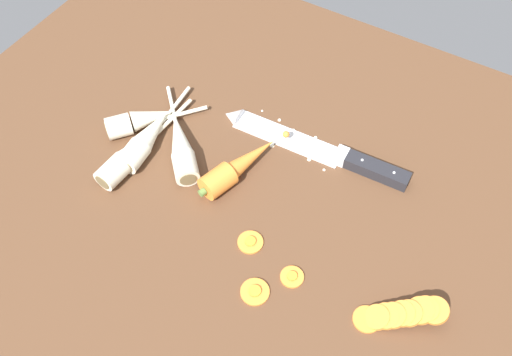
{
  "coord_description": "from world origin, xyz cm",
  "views": [
    {
      "loc": [
        26.84,
        -47.68,
        75.94
      ],
      "look_at": [
        0.0,
        -2.0,
        1.5
      ],
      "focal_mm": 38.97,
      "sensor_mm": 36.0,
      "label": 1
    }
  ],
  "objects_px": {
    "parsnip_mid_left": "(140,121)",
    "parsnip_mid_right": "(181,146)",
    "chefs_knife": "(310,145)",
    "parsnip_back": "(133,153)",
    "parsnip_front": "(147,138)",
    "whole_carrot": "(238,167)",
    "carrot_slice_stray_mid": "(250,242)",
    "carrot_slice_stray_far": "(255,291)",
    "carrot_slice_stack": "(402,314)",
    "carrot_slice_stray_near": "(292,276)"
  },
  "relations": [
    {
      "from": "whole_carrot",
      "to": "parsnip_mid_left",
      "type": "height_order",
      "value": "whole_carrot"
    },
    {
      "from": "parsnip_mid_right",
      "to": "carrot_slice_stray_mid",
      "type": "height_order",
      "value": "parsnip_mid_right"
    },
    {
      "from": "whole_carrot",
      "to": "carrot_slice_stack",
      "type": "relative_size",
      "value": 1.58
    },
    {
      "from": "parsnip_back",
      "to": "carrot_slice_stray_far",
      "type": "relative_size",
      "value": 5.39
    },
    {
      "from": "whole_carrot",
      "to": "parsnip_front",
      "type": "xyz_separation_m",
      "value": [
        -0.17,
        -0.03,
        -0.0
      ]
    },
    {
      "from": "chefs_knife",
      "to": "carrot_slice_stack",
      "type": "bearing_deg",
      "value": -39.77
    },
    {
      "from": "chefs_knife",
      "to": "carrot_slice_stray_mid",
      "type": "relative_size",
      "value": 8.64
    },
    {
      "from": "parsnip_mid_right",
      "to": "carrot_slice_stray_mid",
      "type": "xyz_separation_m",
      "value": [
        0.19,
        -0.09,
        -0.02
      ]
    },
    {
      "from": "whole_carrot",
      "to": "carrot_slice_stray_mid",
      "type": "xyz_separation_m",
      "value": [
        0.08,
        -0.1,
        -0.02
      ]
    },
    {
      "from": "chefs_knife",
      "to": "parsnip_mid_left",
      "type": "height_order",
      "value": "parsnip_mid_left"
    },
    {
      "from": "parsnip_front",
      "to": "parsnip_mid_right",
      "type": "distance_m",
      "value": 0.06
    },
    {
      "from": "carrot_slice_stray_far",
      "to": "carrot_slice_stray_near",
      "type": "bearing_deg",
      "value": 53.74
    },
    {
      "from": "chefs_knife",
      "to": "carrot_slice_stray_far",
      "type": "xyz_separation_m",
      "value": [
        0.06,
        -0.28,
        -0.0
      ]
    },
    {
      "from": "chefs_knife",
      "to": "parsnip_back",
      "type": "relative_size",
      "value": 1.49
    },
    {
      "from": "chefs_knife",
      "to": "parsnip_front",
      "type": "distance_m",
      "value": 0.28
    },
    {
      "from": "chefs_knife",
      "to": "carrot_slice_stray_far",
      "type": "relative_size",
      "value": 8.05
    },
    {
      "from": "parsnip_front",
      "to": "carrot_slice_stack",
      "type": "distance_m",
      "value": 0.5
    },
    {
      "from": "chefs_knife",
      "to": "parsnip_back",
      "type": "bearing_deg",
      "value": -144.49
    },
    {
      "from": "carrot_slice_stray_mid",
      "to": "parsnip_mid_left",
      "type": "bearing_deg",
      "value": 160.59
    },
    {
      "from": "parsnip_back",
      "to": "carrot_slice_stray_near",
      "type": "xyz_separation_m",
      "value": [
        0.34,
        -0.06,
        -0.02
      ]
    },
    {
      "from": "parsnip_back",
      "to": "carrot_slice_stray_near",
      "type": "relative_size",
      "value": 6.52
    },
    {
      "from": "parsnip_front",
      "to": "carrot_slice_stray_mid",
      "type": "relative_size",
      "value": 5.29
    },
    {
      "from": "carrot_slice_stray_mid",
      "to": "carrot_slice_stray_near",
      "type": "bearing_deg",
      "value": -12.72
    },
    {
      "from": "chefs_knife",
      "to": "whole_carrot",
      "type": "bearing_deg",
      "value": -124.72
    },
    {
      "from": "whole_carrot",
      "to": "carrot_slice_stray_mid",
      "type": "height_order",
      "value": "whole_carrot"
    },
    {
      "from": "chefs_knife",
      "to": "carrot_slice_stray_near",
      "type": "height_order",
      "value": "chefs_knife"
    },
    {
      "from": "whole_carrot",
      "to": "parsnip_mid_right",
      "type": "xyz_separation_m",
      "value": [
        -0.11,
        -0.01,
        -0.0
      ]
    },
    {
      "from": "parsnip_front",
      "to": "carrot_slice_stray_far",
      "type": "relative_size",
      "value": 4.93
    },
    {
      "from": "whole_carrot",
      "to": "parsnip_back",
      "type": "bearing_deg",
      "value": -159.25
    },
    {
      "from": "parsnip_mid_left",
      "to": "parsnip_back",
      "type": "xyz_separation_m",
      "value": [
        0.03,
        -0.06,
        -0.0
      ]
    },
    {
      "from": "parsnip_mid_left",
      "to": "parsnip_mid_right",
      "type": "relative_size",
      "value": 0.87
    },
    {
      "from": "parsnip_mid_left",
      "to": "parsnip_front",
      "type": "bearing_deg",
      "value": -35.22
    },
    {
      "from": "parsnip_mid_left",
      "to": "carrot_slice_stray_near",
      "type": "xyz_separation_m",
      "value": [
        0.37,
        -0.12,
        -0.02
      ]
    },
    {
      "from": "carrot_slice_stray_far",
      "to": "chefs_knife",
      "type": "bearing_deg",
      "value": 101.08
    },
    {
      "from": "whole_carrot",
      "to": "carrot_slice_stray_far",
      "type": "bearing_deg",
      "value": -52.03
    },
    {
      "from": "chefs_knife",
      "to": "whole_carrot",
      "type": "xyz_separation_m",
      "value": [
        -0.08,
        -0.11,
        0.01
      ]
    },
    {
      "from": "parsnip_front",
      "to": "parsnip_back",
      "type": "distance_m",
      "value": 0.04
    },
    {
      "from": "carrot_slice_stray_near",
      "to": "carrot_slice_stray_mid",
      "type": "xyz_separation_m",
      "value": [
        -0.08,
        0.02,
        0.0
      ]
    },
    {
      "from": "parsnip_mid_left",
      "to": "whole_carrot",
      "type": "bearing_deg",
      "value": 0.48
    },
    {
      "from": "parsnip_mid_right",
      "to": "carrot_slice_stray_mid",
      "type": "bearing_deg",
      "value": -25.5
    },
    {
      "from": "parsnip_front",
      "to": "carrot_slice_stray_far",
      "type": "bearing_deg",
      "value": -25.63
    },
    {
      "from": "parsnip_front",
      "to": "carrot_slice_stray_near",
      "type": "bearing_deg",
      "value": -15.91
    },
    {
      "from": "carrot_slice_stack",
      "to": "carrot_slice_stray_mid",
      "type": "height_order",
      "value": "carrot_slice_stack"
    },
    {
      "from": "carrot_slice_stack",
      "to": "parsnip_back",
      "type": "bearing_deg",
      "value": 176.05
    },
    {
      "from": "parsnip_mid_left",
      "to": "carrot_slice_stray_near",
      "type": "bearing_deg",
      "value": -17.95
    },
    {
      "from": "carrot_slice_stray_mid",
      "to": "carrot_slice_stack",
      "type": "bearing_deg",
      "value": 1.02
    },
    {
      "from": "parsnip_back",
      "to": "carrot_slice_stray_mid",
      "type": "height_order",
      "value": "parsnip_back"
    },
    {
      "from": "chefs_knife",
      "to": "carrot_slice_stray_mid",
      "type": "xyz_separation_m",
      "value": [
        0.01,
        -0.21,
        -0.0
      ]
    },
    {
      "from": "carrot_slice_stray_near",
      "to": "carrot_slice_stray_far",
      "type": "bearing_deg",
      "value": -126.26
    },
    {
      "from": "carrot_slice_stack",
      "to": "carrot_slice_stray_near",
      "type": "distance_m",
      "value": 0.16
    }
  ]
}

